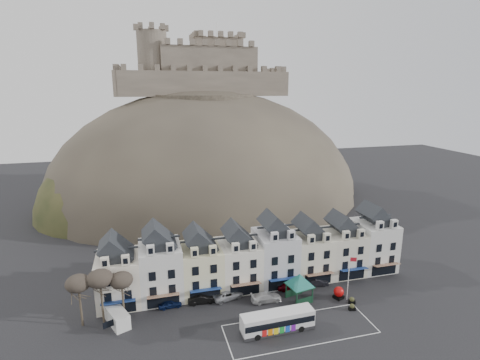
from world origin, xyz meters
name	(u,v)px	position (x,y,z in m)	size (l,w,h in m)	color
ground	(291,337)	(0.00, 0.00, 0.00)	(300.00, 300.00, 0.00)	black
coach_bay_markings	(300,329)	(2.00, 1.25, 0.00)	(22.00, 7.50, 0.01)	silver
townhouse_terrace	(258,255)	(0.15, 15.97, 5.30)	(54.40, 9.35, 11.80)	white
castle_hill	(210,199)	(1.25, 68.95, 0.11)	(100.00, 76.00, 68.00)	#352F29
castle	(201,68)	(0.51, 75.93, 40.19)	(50.20, 22.20, 22.00)	brown
tree_left_far	(78,284)	(-29.00, 10.50, 6.90)	(3.61, 3.61, 8.24)	#352C21
tree_left_mid	(100,279)	(-26.00, 10.50, 7.24)	(3.78, 3.78, 8.64)	#352C21
tree_left_near	(121,281)	(-23.00, 10.50, 6.55)	(3.43, 3.43, 7.84)	#352C21
bus	(278,321)	(-1.35, 1.74, 1.69)	(10.90, 2.79, 3.06)	#262628
bus_shelter	(300,280)	(5.00, 8.43, 3.72)	(7.42, 7.42, 4.80)	black
red_buoy	(339,293)	(11.66, 7.21, 1.08)	(1.86, 1.86, 2.10)	black
flagpole	(349,275)	(12.91, 6.44, 4.53)	(1.10, 0.42, 7.93)	silver
white_van	(117,317)	(-23.95, 9.50, 1.15)	(4.01, 5.50, 2.30)	silver
planter_west	(352,307)	(12.00, 3.55, 0.52)	(1.16, 0.76, 1.09)	black
planter_east	(352,300)	(13.00, 5.27, 0.55)	(1.27, 0.94, 1.14)	black
car_navy	(170,304)	(-16.00, 11.92, 0.64)	(1.51, 3.76, 1.28)	#0C183D
car_black	(202,298)	(-10.80, 11.90, 0.77)	(1.62, 4.65, 1.53)	black
car_silver	(228,295)	(-6.36, 12.00, 0.74)	(2.47, 5.27, 1.49)	#9D9FA5
car_white	(266,297)	(-0.40, 9.50, 0.75)	(2.09, 5.14, 1.49)	silver
car_maroon	(290,286)	(4.80, 11.91, 0.77)	(1.81, 4.51, 1.54)	#51040D
car_charcoal	(317,282)	(10.00, 12.00, 0.69)	(1.45, 4.16, 1.37)	black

